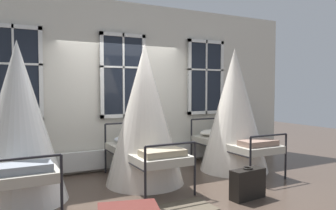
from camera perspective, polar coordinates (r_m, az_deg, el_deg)
ground at (r=5.83m, az=-4.51°, el=-13.21°), size 19.52×19.52×0.00m
back_wall_with_windows at (r=6.60m, az=-8.19°, el=3.38°), size 8.31×0.10×3.35m
window_bank at (r=6.51m, az=-7.81°, el=-2.09°), size 4.88×0.10×2.64m
cot_first at (r=5.05m, az=-24.87°, el=-3.09°), size 1.34×1.94×2.31m
cot_second at (r=5.52m, az=-4.12°, el=-1.95°), size 1.34×1.93×2.38m
cot_third at (r=6.52m, az=11.57°, el=-1.09°), size 1.34×1.93×2.42m
rug_second at (r=4.60m, az=2.85°, el=-17.65°), size 0.82×0.59×0.01m
suitcase_dark at (r=5.02m, az=13.85°, el=-13.32°), size 0.58×0.26×0.47m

